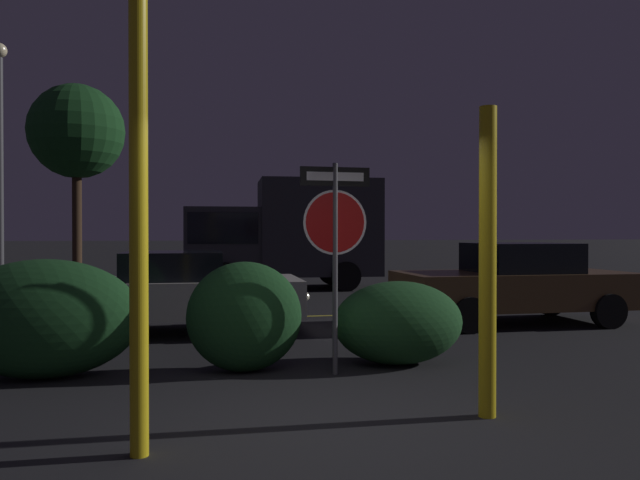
# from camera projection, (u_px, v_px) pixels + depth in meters

# --- Properties ---
(ground_plane) EXTENTS (260.00, 260.00, 0.00)m
(ground_plane) POSITION_uv_depth(u_px,v_px,m) (325.00, 429.00, 5.19)
(ground_plane) COLOR black
(road_center_stripe) EXTENTS (40.75, 0.12, 0.01)m
(road_center_stripe) POSITION_uv_depth(u_px,v_px,m) (249.00, 318.00, 11.99)
(road_center_stripe) COLOR gold
(road_center_stripe) RESTS_ON ground_plane
(stop_sign) EXTENTS (0.83, 0.06, 2.44)m
(stop_sign) POSITION_uv_depth(u_px,v_px,m) (335.00, 226.00, 7.19)
(stop_sign) COLOR #4C4C51
(stop_sign) RESTS_ON ground_plane
(yellow_pole_left) EXTENTS (0.14, 0.14, 3.47)m
(yellow_pole_left) POSITION_uv_depth(u_px,v_px,m) (139.00, 219.00, 4.55)
(yellow_pole_left) COLOR yellow
(yellow_pole_left) RESTS_ON ground_plane
(yellow_pole_right) EXTENTS (0.15, 0.15, 2.76)m
(yellow_pole_right) POSITION_uv_depth(u_px,v_px,m) (488.00, 262.00, 5.53)
(yellow_pole_right) COLOR yellow
(yellow_pole_right) RESTS_ON ground_plane
(hedge_bush_1) EXTENTS (2.12, 1.08, 1.34)m
(hedge_bush_1) POSITION_uv_depth(u_px,v_px,m) (44.00, 319.00, 7.00)
(hedge_bush_1) COLOR #19421E
(hedge_bush_1) RESTS_ON ground_plane
(hedge_bush_2) EXTENTS (1.36, 0.80, 1.30)m
(hedge_bush_2) POSITION_uv_depth(u_px,v_px,m) (245.00, 317.00, 7.33)
(hedge_bush_2) COLOR #19421E
(hedge_bush_2) RESTS_ON ground_plane
(hedge_bush_3) EXTENTS (1.64, 1.15, 1.04)m
(hedge_bush_3) POSITION_uv_depth(u_px,v_px,m) (398.00, 323.00, 7.77)
(hedge_bush_3) COLOR #1E4C23
(hedge_bush_3) RESTS_ON ground_plane
(passing_car_2) EXTENTS (4.01, 2.07, 1.33)m
(passing_car_2) POSITION_uv_depth(u_px,v_px,m) (179.00, 292.00, 10.15)
(passing_car_2) COLOR silver
(passing_car_2) RESTS_ON ground_plane
(passing_car_3) EXTENTS (4.24, 1.98, 1.45)m
(passing_car_3) POSITION_uv_depth(u_px,v_px,m) (515.00, 283.00, 11.26)
(passing_car_3) COLOR brown
(passing_car_3) RESTS_ON ground_plane
(delivery_truck) EXTENTS (5.68, 2.76, 3.19)m
(delivery_truck) POSITION_uv_depth(u_px,v_px,m) (284.00, 232.00, 18.31)
(delivery_truck) COLOR #2D2D33
(delivery_truck) RESTS_ON ground_plane
(street_lamp) EXTENTS (0.37, 0.37, 6.51)m
(street_lamp) POSITION_uv_depth(u_px,v_px,m) (0.00, 146.00, 15.99)
(street_lamp) COLOR #4C4C51
(street_lamp) RESTS_ON ground_plane
(tree_0) EXTENTS (3.24, 3.24, 6.77)m
(tree_0) POSITION_uv_depth(u_px,v_px,m) (77.00, 132.00, 21.50)
(tree_0) COLOR #422D1E
(tree_0) RESTS_ON ground_plane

